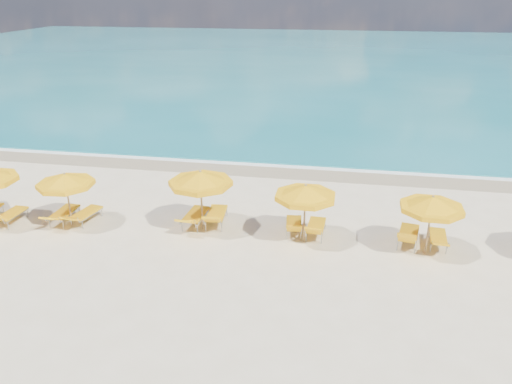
# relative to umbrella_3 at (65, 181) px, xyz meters

# --- Properties ---
(ground_plane) EXTENTS (120.00, 120.00, 0.00)m
(ground_plane) POSITION_rel_umbrella_3_xyz_m (6.75, 0.08, -1.80)
(ground_plane) COLOR beige
(ocean) EXTENTS (120.00, 80.00, 0.30)m
(ocean) POSITION_rel_umbrella_3_xyz_m (6.75, 48.08, -1.80)
(ocean) COLOR #146C75
(ocean) RESTS_ON ground
(wet_sand_band) EXTENTS (120.00, 2.60, 0.01)m
(wet_sand_band) POSITION_rel_umbrella_3_xyz_m (6.75, 7.48, -1.80)
(wet_sand_band) COLOR tan
(wet_sand_band) RESTS_ON ground
(foam_line) EXTENTS (120.00, 1.20, 0.03)m
(foam_line) POSITION_rel_umbrella_3_xyz_m (6.75, 8.28, -1.80)
(foam_line) COLOR white
(foam_line) RESTS_ON ground
(whitecap_near) EXTENTS (14.00, 0.36, 0.05)m
(whitecap_near) POSITION_rel_umbrella_3_xyz_m (0.75, 17.08, -1.80)
(whitecap_near) COLOR white
(whitecap_near) RESTS_ON ground
(whitecap_far) EXTENTS (18.00, 0.30, 0.05)m
(whitecap_far) POSITION_rel_umbrella_3_xyz_m (14.75, 24.08, -1.80)
(whitecap_far) COLOR white
(whitecap_far) RESTS_ON ground
(umbrella_3) EXTENTS (2.61, 2.61, 2.11)m
(umbrella_3) POSITION_rel_umbrella_3_xyz_m (0.00, 0.00, 0.00)
(umbrella_3) COLOR #A78453
(umbrella_3) RESTS_ON ground
(umbrella_4) EXTENTS (2.69, 2.69, 2.34)m
(umbrella_4) POSITION_rel_umbrella_3_xyz_m (4.93, 0.53, 0.19)
(umbrella_4) COLOR #A78453
(umbrella_4) RESTS_ON ground
(umbrella_5) EXTENTS (2.83, 2.83, 2.18)m
(umbrella_5) POSITION_rel_umbrella_3_xyz_m (8.68, 0.26, 0.06)
(umbrella_5) COLOR #A78453
(umbrella_5) RESTS_ON ground
(umbrella_6) EXTENTS (2.72, 2.72, 2.13)m
(umbrella_6) POSITION_rel_umbrella_3_xyz_m (12.79, 0.12, 0.01)
(umbrella_6) COLOR #A78453
(umbrella_6) RESTS_ON ground
(lounger_2_right) EXTENTS (0.64, 1.72, 0.81)m
(lounger_2_right) POSITION_rel_umbrella_3_xyz_m (-2.36, -0.21, -1.59)
(lounger_2_right) COLOR #A5A8AD
(lounger_2_right) RESTS_ON ground
(lounger_3_left) EXTENTS (0.63, 1.89, 0.72)m
(lounger_3_left) POSITION_rel_umbrella_3_xyz_m (-0.43, 0.22, -1.58)
(lounger_3_left) COLOR #A5A8AD
(lounger_3_left) RESTS_ON ground
(lounger_3_right) EXTENTS (0.90, 1.87, 0.66)m
(lounger_3_right) POSITION_rel_umbrella_3_xyz_m (0.39, 0.38, -1.59)
(lounger_3_right) COLOR #A5A8AD
(lounger_3_right) RESTS_ON ground
(lounger_4_left) EXTENTS (0.78, 2.06, 0.79)m
(lounger_4_left) POSITION_rel_umbrella_3_xyz_m (4.57, 0.82, -1.56)
(lounger_4_left) COLOR #A5A8AD
(lounger_4_left) RESTS_ON ground
(lounger_4_right) EXTENTS (0.82, 2.04, 0.87)m
(lounger_4_right) POSITION_rel_umbrella_3_xyz_m (5.32, 1.04, -1.56)
(lounger_4_right) COLOR #A5A8AD
(lounger_4_right) RESTS_ON ground
(lounger_5_left) EXTENTS (0.73, 1.71, 0.80)m
(lounger_5_left) POSITION_rel_umbrella_3_xyz_m (8.27, 0.83, -1.59)
(lounger_5_left) COLOR #A5A8AD
(lounger_5_left) RESTS_ON ground
(lounger_5_right) EXTENTS (0.69, 1.80, 0.83)m
(lounger_5_right) POSITION_rel_umbrella_3_xyz_m (9.07, 0.76, -1.58)
(lounger_5_right) COLOR #A5A8AD
(lounger_5_right) RESTS_ON ground
(lounger_6_left) EXTENTS (0.98, 1.95, 0.91)m
(lounger_6_left) POSITION_rel_umbrella_3_xyz_m (12.27, 0.68, -1.56)
(lounger_6_left) COLOR #A5A8AD
(lounger_6_left) RESTS_ON ground
(lounger_6_right) EXTENTS (0.70, 1.77, 0.64)m
(lounger_6_right) POSITION_rel_umbrella_3_xyz_m (13.27, 0.71, -1.60)
(lounger_6_right) COLOR #A5A8AD
(lounger_6_right) RESTS_ON ground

